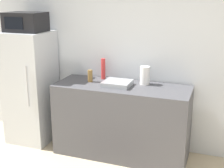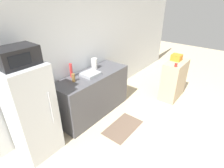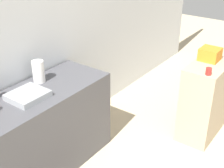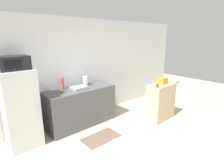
{
  "view_description": "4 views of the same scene",
  "coord_description": "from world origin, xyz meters",
  "px_view_note": "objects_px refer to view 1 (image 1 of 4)",
  "views": [
    {
      "loc": [
        1.0,
        -1.22,
        2.06
      ],
      "look_at": [
        -0.13,
        1.95,
        1.07
      ],
      "focal_mm": 50.0,
      "sensor_mm": 36.0,
      "label": 1
    },
    {
      "loc": [
        -2.44,
        -0.0,
        2.43
      ],
      "look_at": [
        -0.14,
        1.81,
        0.89
      ],
      "focal_mm": 28.0,
      "sensor_mm": 36.0,
      "label": 2
    },
    {
      "loc": [
        -1.8,
        0.16,
        2.41
      ],
      "look_at": [
        0.28,
        1.68,
        1.09
      ],
      "focal_mm": 50.0,
      "sensor_mm": 36.0,
      "label": 3
    },
    {
      "loc": [
        -2.23,
        -1.2,
        2.14
      ],
      "look_at": [
        0.16,
        1.53,
        1.16
      ],
      "focal_mm": 28.0,
      "sensor_mm": 36.0,
      "label": 4
    }
  ],
  "objects_px": {
    "microwave": "(26,22)",
    "paper_towel_roll": "(145,75)",
    "bottle_short": "(90,76)",
    "refrigerator": "(31,87)",
    "bottle_tall": "(103,69)"
  },
  "relations": [
    {
      "from": "bottle_tall",
      "to": "paper_towel_roll",
      "type": "height_order",
      "value": "bottle_tall"
    },
    {
      "from": "refrigerator",
      "to": "bottle_short",
      "type": "distance_m",
      "value": 0.93
    },
    {
      "from": "refrigerator",
      "to": "bottle_short",
      "type": "relative_size",
      "value": 9.93
    },
    {
      "from": "refrigerator",
      "to": "microwave",
      "type": "distance_m",
      "value": 0.91
    },
    {
      "from": "bottle_short",
      "to": "bottle_tall",
      "type": "bearing_deg",
      "value": 59.75
    },
    {
      "from": "microwave",
      "to": "bottle_short",
      "type": "bearing_deg",
      "value": 1.93
    },
    {
      "from": "microwave",
      "to": "bottle_short",
      "type": "relative_size",
      "value": 3.2
    },
    {
      "from": "refrigerator",
      "to": "bottle_tall",
      "type": "relative_size",
      "value": 5.58
    },
    {
      "from": "microwave",
      "to": "paper_towel_roll",
      "type": "distance_m",
      "value": 1.73
    },
    {
      "from": "microwave",
      "to": "bottle_tall",
      "type": "height_order",
      "value": "microwave"
    },
    {
      "from": "bottle_tall",
      "to": "bottle_short",
      "type": "distance_m",
      "value": 0.23
    },
    {
      "from": "refrigerator",
      "to": "microwave",
      "type": "height_order",
      "value": "microwave"
    },
    {
      "from": "bottle_short",
      "to": "paper_towel_roll",
      "type": "relative_size",
      "value": 0.68
    },
    {
      "from": "paper_towel_roll",
      "to": "refrigerator",
      "type": "bearing_deg",
      "value": -174.5
    },
    {
      "from": "refrigerator",
      "to": "bottle_tall",
      "type": "xyz_separation_m",
      "value": [
        1.01,
        0.22,
        0.3
      ]
    }
  ]
}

